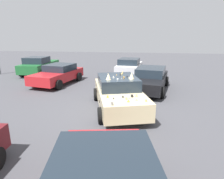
{
  "coord_description": "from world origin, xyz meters",
  "views": [
    {
      "loc": [
        -8.36,
        -1.04,
        3.25
      ],
      "look_at": [
        0.0,
        0.3,
        0.9
      ],
      "focal_mm": 31.48,
      "sensor_mm": 36.0,
      "label": 1
    }
  ],
  "objects_px": {
    "art_car_decorated": "(118,93)",
    "parked_sedan_near_left": "(129,66)",
    "parked_sedan_behind_left": "(58,74)",
    "parked_sedan_row_back_far": "(39,65)",
    "parked_sedan_far_right": "(150,79)"
  },
  "relations": [
    {
      "from": "parked_sedan_behind_left",
      "to": "parked_sedan_near_left",
      "type": "relative_size",
      "value": 1.06
    },
    {
      "from": "parked_sedan_row_back_far",
      "to": "parked_sedan_near_left",
      "type": "relative_size",
      "value": 1.04
    },
    {
      "from": "parked_sedan_row_back_far",
      "to": "parked_sedan_far_right",
      "type": "relative_size",
      "value": 0.9
    },
    {
      "from": "parked_sedan_behind_left",
      "to": "parked_sedan_row_back_far",
      "type": "distance_m",
      "value": 4.32
    },
    {
      "from": "art_car_decorated",
      "to": "parked_sedan_behind_left",
      "type": "height_order",
      "value": "art_car_decorated"
    },
    {
      "from": "art_car_decorated",
      "to": "parked_sedan_row_back_far",
      "type": "distance_m",
      "value": 10.54
    },
    {
      "from": "parked_sedan_behind_left",
      "to": "parked_sedan_row_back_far",
      "type": "xyz_separation_m",
      "value": [
        3.04,
        3.06,
        0.08
      ]
    },
    {
      "from": "parked_sedan_row_back_far",
      "to": "parked_sedan_near_left",
      "type": "bearing_deg",
      "value": -83.86
    },
    {
      "from": "parked_sedan_near_left",
      "to": "parked_sedan_far_right",
      "type": "bearing_deg",
      "value": -155.35
    },
    {
      "from": "art_car_decorated",
      "to": "parked_sedan_near_left",
      "type": "distance_m",
      "value": 8.24
    },
    {
      "from": "parked_sedan_near_left",
      "to": "parked_sedan_behind_left",
      "type": "bearing_deg",
      "value": 138.2
    },
    {
      "from": "art_car_decorated",
      "to": "parked_sedan_row_back_far",
      "type": "height_order",
      "value": "art_car_decorated"
    },
    {
      "from": "parked_sedan_behind_left",
      "to": "parked_sedan_far_right",
      "type": "distance_m",
      "value": 6.24
    },
    {
      "from": "art_car_decorated",
      "to": "parked_sedan_behind_left",
      "type": "distance_m",
      "value": 6.22
    },
    {
      "from": "parked_sedan_behind_left",
      "to": "parked_sedan_row_back_far",
      "type": "bearing_deg",
      "value": -125.02
    }
  ]
}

